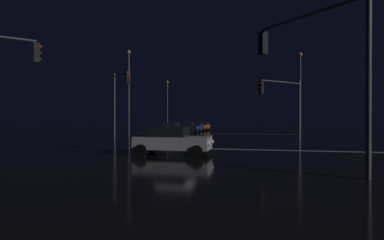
% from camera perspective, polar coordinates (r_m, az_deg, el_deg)
% --- Properties ---
extents(ground, '(120.00, 120.00, 0.10)m').
position_cam_1_polar(ground, '(21.35, -2.92, -5.33)').
color(ground, black).
extents(stop_line_north, '(0.35, 15.03, 0.01)m').
position_cam_1_polar(stop_line_north, '(29.84, 1.51, -3.62)').
color(stop_line_north, white).
rests_on(stop_line_north, ground).
extents(centre_line_ns, '(22.00, 0.15, 0.01)m').
position_cam_1_polar(centre_line_ns, '(41.28, 4.54, -2.54)').
color(centre_line_ns, yellow).
rests_on(centre_line_ns, ground).
extents(crosswalk_bar_east, '(15.03, 0.40, 0.01)m').
position_cam_1_polar(crosswalk_bar_east, '(20.85, 21.36, -5.34)').
color(crosswalk_bar_east, white).
rests_on(crosswalk_bar_east, ground).
extents(sedan_white, '(2.02, 4.33, 1.57)m').
position_cam_1_polar(sedan_white, '(33.68, -4.10, -1.82)').
color(sedan_white, silver).
rests_on(sedan_white, ground).
extents(sedan_black, '(2.02, 4.33, 1.57)m').
position_cam_1_polar(sedan_black, '(40.04, -0.95, -1.48)').
color(sedan_black, black).
rests_on(sedan_black, ground).
extents(sedan_blue, '(2.02, 4.33, 1.57)m').
position_cam_1_polar(sedan_blue, '(45.64, 0.66, -1.26)').
color(sedan_blue, navy).
rests_on(sedan_blue, ground).
extents(sedan_orange, '(2.02, 4.33, 1.57)m').
position_cam_1_polar(sedan_orange, '(51.76, 2.04, -1.08)').
color(sedan_orange, '#C66014').
rests_on(sedan_orange, ground).
extents(sedan_silver_crossing, '(4.33, 2.02, 1.57)m').
position_cam_1_polar(sedan_silver_crossing, '(17.46, -3.67, -3.78)').
color(sedan_silver_crossing, '#B7B7BC').
rests_on(sedan_silver_crossing, ground).
extents(traffic_signal_se, '(3.72, 3.72, 6.47)m').
position_cam_1_polar(traffic_signal_se, '(13.19, 21.79, 11.00)').
color(traffic_signal_se, '#4C4C51').
rests_on(traffic_signal_se, ground).
extents(traffic_signal_nw, '(3.03, 3.03, 6.69)m').
position_cam_1_polar(traffic_signal_nw, '(31.71, -13.20, 4.88)').
color(traffic_signal_nw, '#4C4C51').
rests_on(traffic_signal_nw, ground).
extents(traffic_signal_ne, '(3.75, 3.75, 5.52)m').
position_cam_1_polar(traffic_signal_ne, '(28.21, 16.41, 3.99)').
color(traffic_signal_ne, '#4C4C51').
rests_on(traffic_signal_ne, ground).
extents(streetlamp_left_near, '(0.44, 0.44, 10.28)m').
position_cam_1_polar(streetlamp_left_near, '(38.30, -11.57, 5.99)').
color(streetlamp_left_near, '#424247').
rests_on(streetlamp_left_near, ground).
extents(streetlamp_right_near, '(0.44, 0.44, 9.12)m').
position_cam_1_polar(streetlamp_right_near, '(35.25, 19.31, 5.50)').
color(streetlamp_right_near, '#424247').
rests_on(streetlamp_right_near, ground).
extents(streetlamp_left_far, '(0.44, 0.44, 8.54)m').
position_cam_1_polar(streetlamp_left_far, '(53.22, -4.56, 3.43)').
color(streetlamp_left_far, '#424247').
rests_on(streetlamp_left_far, ground).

